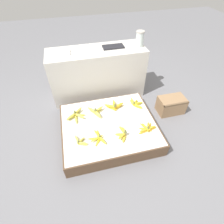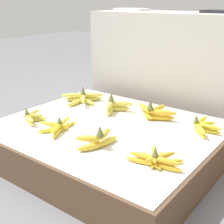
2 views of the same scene
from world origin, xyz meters
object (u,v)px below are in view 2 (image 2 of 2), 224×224
(banana_bunch_middle_midright, at_px, (154,112))
(banana_bunch_middle_right, at_px, (203,126))
(banana_bunch_middle_left, at_px, (83,98))
(banana_bunch_front_midright, at_px, (97,139))
(foam_tray_white, at_px, (131,9))
(banana_bunch_front_right, at_px, (156,159))
(banana_bunch_middle_midleft, at_px, (113,105))
(banana_bunch_front_left, at_px, (32,117))
(banana_bunch_front_midleft, at_px, (58,126))

(banana_bunch_middle_midright, relative_size, banana_bunch_middle_right, 1.16)
(banana_bunch_middle_midright, bearing_deg, banana_bunch_middle_left, -175.85)
(banana_bunch_front_midright, relative_size, foam_tray_white, 0.96)
(banana_bunch_front_right, xyz_separation_m, banana_bunch_middle_right, (0.02, 0.44, 0.00))
(banana_bunch_middle_midleft, bearing_deg, foam_tray_white, 116.16)
(banana_bunch_front_left, xyz_separation_m, banana_bunch_middle_left, (-0.00, 0.41, 0.00))
(banana_bunch_middle_midright, bearing_deg, banana_bunch_front_midleft, -123.54)
(banana_bunch_middle_midleft, bearing_deg, banana_bunch_middle_midright, 9.18)
(banana_bunch_front_right, bearing_deg, foam_tray_white, 128.79)
(banana_bunch_front_midright, xyz_separation_m, banana_bunch_middle_midright, (0.02, 0.46, 0.00))
(banana_bunch_middle_midright, bearing_deg, banana_bunch_front_right, -58.78)
(banana_bunch_middle_left, bearing_deg, banana_bunch_front_left, -89.83)
(banana_bunch_middle_left, relative_size, banana_bunch_middle_midleft, 1.22)
(foam_tray_white, bearing_deg, banana_bunch_middle_midleft, -63.84)
(banana_bunch_middle_left, relative_size, banana_bunch_middle_right, 1.15)
(banana_bunch_front_midright, distance_m, banana_bunch_middle_midright, 0.46)
(banana_bunch_middle_left, xyz_separation_m, foam_tray_white, (-0.05, 0.61, 0.52))
(banana_bunch_middle_right, bearing_deg, banana_bunch_front_left, -151.01)
(banana_bunch_middle_right, bearing_deg, banana_bunch_middle_left, -177.92)
(banana_bunch_front_left, relative_size, foam_tray_white, 0.69)
(banana_bunch_middle_midright, distance_m, foam_tray_white, 0.95)
(banana_bunch_front_midleft, bearing_deg, banana_bunch_middle_midleft, 83.63)
(banana_bunch_front_left, relative_size, banana_bunch_front_midleft, 0.68)
(banana_bunch_front_right, bearing_deg, banana_bunch_middle_midright, 121.22)
(banana_bunch_front_right, relative_size, banana_bunch_middle_right, 1.02)
(banana_bunch_front_midleft, height_order, banana_bunch_front_midright, banana_bunch_front_midright)
(banana_bunch_middle_right, bearing_deg, banana_bunch_front_right, -92.29)
(banana_bunch_middle_midright, bearing_deg, banana_bunch_middle_right, -1.51)
(banana_bunch_front_right, distance_m, banana_bunch_middle_left, 0.87)
(banana_bunch_front_right, height_order, banana_bunch_middle_midright, banana_bunch_middle_midright)
(banana_bunch_front_right, xyz_separation_m, banana_bunch_middle_midleft, (-0.52, 0.41, 0.01))
(banana_bunch_front_midleft, height_order, foam_tray_white, foam_tray_white)
(banana_bunch_middle_left, bearing_deg, banana_bunch_middle_midright, 4.15)
(banana_bunch_front_left, xyz_separation_m, banana_bunch_middle_midright, (0.50, 0.44, 0.01))
(banana_bunch_front_midleft, xyz_separation_m, banana_bunch_front_right, (0.56, -0.00, 0.00))
(banana_bunch_front_left, distance_m, banana_bunch_middle_midleft, 0.47)
(banana_bunch_front_midright, bearing_deg, foam_tray_white, 117.08)
(banana_bunch_front_left, relative_size, banana_bunch_front_midright, 0.72)
(banana_bunch_front_right, relative_size, banana_bunch_middle_midleft, 1.09)
(banana_bunch_front_midleft, bearing_deg, foam_tray_white, 104.21)
(banana_bunch_front_left, distance_m, banana_bunch_front_midleft, 0.20)
(banana_bunch_front_right, xyz_separation_m, banana_bunch_middle_midright, (-0.27, 0.45, 0.01))
(banana_bunch_front_left, height_order, banana_bunch_middle_right, banana_bunch_middle_right)
(banana_bunch_front_midright, height_order, banana_bunch_middle_left, banana_bunch_front_midright)
(banana_bunch_front_midleft, xyz_separation_m, banana_bunch_middle_midright, (0.29, 0.44, 0.01))
(banana_bunch_front_left, height_order, foam_tray_white, foam_tray_white)
(foam_tray_white, bearing_deg, banana_bunch_middle_midright, -46.28)
(banana_bunch_front_left, height_order, banana_bunch_middle_midleft, banana_bunch_middle_midleft)
(banana_bunch_middle_right, relative_size, foam_tray_white, 1.01)
(banana_bunch_middle_left, height_order, banana_bunch_middle_right, banana_bunch_middle_left)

